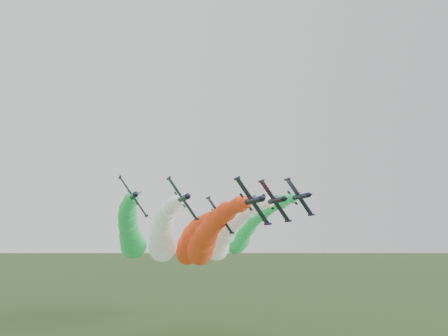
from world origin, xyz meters
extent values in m
cylinder|color=black|center=(-3.04, -15.45, 40.70)|extent=(1.73, 10.12, 1.73)
cone|color=black|center=(-3.04, -21.41, 40.70)|extent=(1.57, 2.02, 1.57)
cone|color=black|center=(-3.04, -9.95, 40.70)|extent=(1.57, 1.01, 1.57)
ellipsoid|color=black|center=(-2.68, -17.70, 40.97)|extent=(1.09, 2.11, 1.14)
cube|color=black|center=(-3.18, -15.68, 40.60)|extent=(6.41, 2.14, 8.84)
cylinder|color=black|center=(-6.33, -15.68, 44.99)|extent=(0.69, 2.92, 0.69)
cylinder|color=black|center=(-0.03, -15.68, 36.22)|extent=(0.69, 2.92, 0.69)
cube|color=black|center=(-1.99, -11.18, 41.46)|extent=(2.19, 1.69, 1.64)
cube|color=black|center=(-2.91, -11.18, 40.80)|extent=(2.58, 1.24, 3.53)
sphere|color=red|center=(-3.04, -11.52, 40.70)|extent=(2.49, 2.49, 2.49)
sphere|color=red|center=(-3.02, -7.95, 40.59)|extent=(3.53, 3.53, 3.53)
sphere|color=red|center=(-2.97, -4.39, 40.37)|extent=(3.26, 3.26, 3.26)
sphere|color=red|center=(-2.87, -0.82, 40.06)|extent=(3.39, 3.39, 3.39)
sphere|color=red|center=(-2.74, 2.75, 39.69)|extent=(4.60, 4.60, 4.60)
sphere|color=red|center=(-2.57, 6.31, 39.25)|extent=(4.47, 4.47, 4.47)
sphere|color=red|center=(-2.36, 9.88, 38.76)|extent=(4.52, 4.52, 4.52)
sphere|color=red|center=(-2.12, 13.45, 38.22)|extent=(5.32, 5.32, 5.32)
sphere|color=red|center=(-1.83, 17.01, 37.63)|extent=(5.02, 5.02, 5.02)
sphere|color=red|center=(-1.51, 20.58, 36.99)|extent=(5.68, 5.68, 5.68)
sphere|color=red|center=(-1.15, 24.15, 36.31)|extent=(5.33, 5.33, 5.33)
sphere|color=red|center=(-0.76, 27.71, 35.59)|extent=(5.94, 5.94, 5.94)
sphere|color=red|center=(-0.32, 31.28, 34.82)|extent=(6.90, 6.90, 6.90)
sphere|color=red|center=(0.15, 34.85, 34.02)|extent=(6.75, 6.75, 6.75)
sphere|color=red|center=(0.66, 38.42, 33.18)|extent=(6.67, 6.67, 6.67)
sphere|color=red|center=(1.21, 41.98, 32.30)|extent=(8.43, 8.43, 8.43)
sphere|color=red|center=(1.79, 45.55, 31.38)|extent=(8.39, 8.39, 8.39)
sphere|color=red|center=(2.41, 49.12, 30.43)|extent=(8.50, 8.50, 8.50)
sphere|color=red|center=(3.07, 52.68, 29.45)|extent=(9.13, 9.13, 9.13)
sphere|color=red|center=(3.77, 56.25, 28.43)|extent=(8.78, 8.78, 8.78)
cylinder|color=black|center=(-14.20, -2.06, 42.03)|extent=(1.73, 10.12, 1.73)
cone|color=black|center=(-14.20, -8.02, 42.03)|extent=(1.57, 2.02, 1.57)
cone|color=black|center=(-14.20, 3.45, 42.03)|extent=(1.57, 1.01, 1.57)
ellipsoid|color=black|center=(-13.83, -4.31, 42.30)|extent=(1.09, 2.11, 1.14)
cube|color=black|center=(-14.34, -2.28, 41.94)|extent=(6.41, 2.14, 8.84)
cylinder|color=black|center=(-17.49, -2.28, 46.32)|extent=(0.69, 2.92, 0.69)
cylinder|color=black|center=(-11.19, -2.28, 37.55)|extent=(0.69, 2.92, 0.69)
cube|color=black|center=(-13.15, 2.21, 42.79)|extent=(2.19, 1.69, 1.64)
cube|color=black|center=(-14.06, 2.21, 42.13)|extent=(2.58, 1.24, 3.53)
sphere|color=white|center=(-14.20, 1.88, 42.03)|extent=(2.61, 2.61, 2.61)
sphere|color=white|center=(-14.18, 5.44, 41.92)|extent=(3.10, 3.10, 3.10)
sphere|color=white|center=(-14.12, 9.01, 41.70)|extent=(3.67, 3.67, 3.67)
sphere|color=white|center=(-14.03, 12.58, 41.39)|extent=(3.94, 3.94, 3.94)
sphere|color=white|center=(-13.90, 16.14, 41.02)|extent=(3.52, 3.52, 3.52)
sphere|color=white|center=(-13.73, 19.71, 40.59)|extent=(4.64, 4.64, 4.64)
sphere|color=white|center=(-13.52, 23.28, 40.09)|extent=(4.38, 4.38, 4.38)
sphere|color=white|center=(-13.27, 26.84, 39.55)|extent=(5.28, 5.28, 5.28)
sphere|color=white|center=(-12.99, 30.41, 38.96)|extent=(5.73, 5.73, 5.73)
sphere|color=white|center=(-12.67, 33.98, 38.32)|extent=(5.26, 5.26, 5.26)
sphere|color=white|center=(-12.31, 37.54, 37.64)|extent=(5.76, 5.76, 5.76)
sphere|color=white|center=(-11.92, 41.11, 36.92)|extent=(6.65, 6.65, 6.65)
sphere|color=white|center=(-11.48, 44.68, 36.15)|extent=(6.14, 6.14, 6.14)
sphere|color=white|center=(-11.01, 48.24, 35.35)|extent=(6.58, 6.58, 6.58)
sphere|color=white|center=(-10.50, 51.81, 34.51)|extent=(8.09, 8.09, 8.09)
sphere|color=white|center=(-9.95, 55.38, 33.63)|extent=(7.62, 7.62, 7.62)
sphere|color=white|center=(-9.37, 58.95, 32.72)|extent=(7.70, 7.70, 7.70)
sphere|color=white|center=(-8.74, 62.51, 31.77)|extent=(8.02, 8.02, 8.02)
sphere|color=white|center=(-8.08, 66.08, 30.78)|extent=(9.41, 9.41, 9.41)
sphere|color=white|center=(-7.38, 69.65, 29.77)|extent=(9.90, 9.90, 9.90)
cylinder|color=black|center=(5.95, -5.58, 41.75)|extent=(1.73, 10.12, 1.73)
cone|color=black|center=(5.95, -11.54, 41.75)|extent=(1.57, 2.02, 1.57)
cone|color=black|center=(5.95, -0.07, 41.75)|extent=(1.57, 1.01, 1.57)
ellipsoid|color=black|center=(6.32, -7.83, 42.01)|extent=(1.09, 2.11, 1.14)
cube|color=black|center=(5.82, -5.80, 41.65)|extent=(6.41, 2.14, 8.84)
cylinder|color=black|center=(2.67, -5.80, 46.03)|extent=(0.69, 2.92, 0.69)
cylinder|color=black|center=(8.97, -5.80, 37.27)|extent=(0.69, 2.92, 0.69)
cube|color=black|center=(7.00, -1.31, 42.50)|extent=(2.19, 1.69, 1.64)
cube|color=black|center=(6.09, -1.31, 41.85)|extent=(2.58, 1.24, 3.53)
sphere|color=white|center=(5.95, -1.64, 41.75)|extent=(2.84, 2.84, 2.84)
sphere|color=white|center=(5.97, 1.92, 41.64)|extent=(2.90, 2.90, 2.90)
sphere|color=white|center=(6.03, 5.49, 41.41)|extent=(3.02, 3.02, 3.02)
sphere|color=white|center=(6.12, 9.06, 41.11)|extent=(3.69, 3.69, 3.69)
sphere|color=white|center=(6.25, 12.62, 40.74)|extent=(4.34, 4.34, 4.34)
sphere|color=white|center=(6.42, 16.19, 40.30)|extent=(4.03, 4.03, 4.03)
sphere|color=white|center=(6.63, 19.76, 39.81)|extent=(4.63, 4.63, 4.63)
sphere|color=white|center=(6.88, 23.32, 39.27)|extent=(5.49, 5.49, 5.49)
sphere|color=white|center=(7.16, 26.89, 38.68)|extent=(5.93, 5.93, 5.93)
sphere|color=white|center=(7.48, 30.46, 38.04)|extent=(5.38, 5.38, 5.38)
sphere|color=white|center=(7.84, 34.02, 37.36)|extent=(6.41, 6.41, 6.41)
sphere|color=white|center=(8.24, 37.59, 36.63)|extent=(5.82, 5.82, 5.82)
sphere|color=white|center=(8.67, 41.16, 35.87)|extent=(7.12, 7.12, 7.12)
sphere|color=white|center=(9.14, 44.72, 35.06)|extent=(7.71, 7.71, 7.71)
sphere|color=white|center=(9.65, 48.29, 34.22)|extent=(6.33, 6.33, 6.33)
sphere|color=white|center=(10.20, 51.86, 33.34)|extent=(7.15, 7.15, 7.15)
sphere|color=white|center=(10.79, 55.42, 32.43)|extent=(7.30, 7.30, 7.30)
sphere|color=white|center=(11.41, 58.99, 31.48)|extent=(7.95, 7.95, 7.95)
sphere|color=white|center=(12.07, 62.56, 30.50)|extent=(8.85, 8.85, 8.85)
sphere|color=white|center=(12.77, 66.13, 29.48)|extent=(8.78, 8.78, 8.78)
cylinder|color=black|center=(-24.03, 6.47, 43.00)|extent=(1.73, 10.12, 1.73)
cone|color=black|center=(-24.03, 0.51, 43.00)|extent=(1.57, 2.02, 1.57)
cone|color=black|center=(-24.03, 11.98, 43.00)|extent=(1.57, 1.01, 1.57)
ellipsoid|color=black|center=(-23.67, 4.22, 43.27)|extent=(1.09, 2.11, 1.14)
cube|color=black|center=(-24.17, 6.25, 42.91)|extent=(6.41, 2.14, 8.84)
cylinder|color=black|center=(-27.32, 6.25, 47.29)|extent=(0.69, 2.92, 0.69)
cylinder|color=black|center=(-21.02, 6.25, 38.52)|extent=(0.69, 2.92, 0.69)
cube|color=black|center=(-22.98, 10.74, 43.76)|extent=(2.19, 1.69, 1.64)
cube|color=black|center=(-23.90, 10.74, 43.10)|extent=(2.58, 1.24, 3.53)
sphere|color=green|center=(-24.03, 10.40, 43.00)|extent=(2.93, 2.93, 2.93)
sphere|color=green|center=(-24.01, 13.97, 42.89)|extent=(3.44, 3.44, 3.44)
sphere|color=green|center=(-23.96, 17.54, 42.67)|extent=(3.58, 3.58, 3.58)
sphere|color=green|center=(-23.86, 21.10, 42.36)|extent=(3.80, 3.80, 3.80)
sphere|color=green|center=(-23.73, 24.67, 41.99)|extent=(4.37, 4.37, 4.37)
sphere|color=green|center=(-23.56, 28.24, 41.55)|extent=(4.96, 4.96, 4.96)
sphere|color=green|center=(-23.35, 31.81, 41.06)|extent=(4.61, 4.61, 4.61)
sphere|color=green|center=(-23.11, 35.37, 40.52)|extent=(5.38, 5.38, 5.38)
sphere|color=green|center=(-22.83, 38.94, 39.93)|extent=(5.77, 5.77, 5.77)
sphere|color=green|center=(-22.50, 42.51, 39.29)|extent=(5.87, 5.87, 5.87)
sphere|color=green|center=(-22.15, 46.07, 38.61)|extent=(5.14, 5.14, 5.14)
sphere|color=green|center=(-21.75, 49.64, 37.89)|extent=(6.46, 6.46, 6.46)
sphere|color=green|center=(-21.32, 53.21, 37.12)|extent=(6.37, 6.37, 6.37)
sphere|color=green|center=(-20.84, 56.77, 36.32)|extent=(6.49, 6.49, 6.49)
sphere|color=green|center=(-20.33, 60.34, 35.48)|extent=(6.89, 6.89, 6.89)
sphere|color=green|center=(-19.79, 63.91, 34.60)|extent=(7.66, 7.66, 7.66)
sphere|color=green|center=(-19.20, 67.47, 33.68)|extent=(8.18, 8.18, 8.18)
sphere|color=green|center=(-18.58, 71.04, 32.74)|extent=(8.65, 8.65, 8.65)
sphere|color=green|center=(-17.92, 74.61, 31.75)|extent=(8.30, 8.30, 8.30)
sphere|color=green|center=(-17.22, 78.17, 30.74)|extent=(9.97, 9.97, 9.97)
cylinder|color=black|center=(16.41, 3.21, 43.70)|extent=(1.73, 10.12, 1.73)
cone|color=black|center=(16.41, -2.75, 43.70)|extent=(1.57, 2.02, 1.57)
cone|color=black|center=(16.41, 8.72, 43.70)|extent=(1.57, 1.01, 1.57)
ellipsoid|color=black|center=(16.77, 0.96, 43.96)|extent=(1.09, 2.11, 1.14)
cube|color=black|center=(16.27, 2.98, 43.60)|extent=(6.41, 2.14, 8.84)
cylinder|color=black|center=(13.12, 2.98, 47.98)|extent=(0.69, 2.92, 0.69)
cylinder|color=black|center=(19.42, 2.98, 39.22)|extent=(0.69, 2.92, 0.69)
cube|color=black|center=(17.46, 7.48, 44.46)|extent=(2.19, 1.69, 1.64)
cube|color=black|center=(16.54, 7.48, 43.80)|extent=(2.58, 1.24, 3.53)
sphere|color=green|center=(16.41, 7.14, 43.70)|extent=(2.63, 2.63, 2.63)
sphere|color=green|center=(16.43, 10.71, 43.59)|extent=(2.90, 2.90, 2.90)
sphere|color=green|center=(16.48, 14.28, 43.37)|extent=(3.94, 3.94, 3.94)
sphere|color=green|center=(16.58, 17.84, 43.06)|extent=(3.61, 3.61, 3.61)
sphere|color=green|center=(16.71, 21.41, 42.69)|extent=(3.68, 3.68, 3.68)
sphere|color=green|center=(16.88, 24.98, 42.25)|extent=(4.21, 4.21, 4.21)
sphere|color=green|center=(17.09, 28.54, 41.76)|extent=(4.37, 4.37, 4.37)
sphere|color=green|center=(17.33, 32.11, 41.22)|extent=(5.39, 5.39, 5.39)
sphere|color=green|center=(17.62, 35.68, 40.63)|extent=(4.70, 4.70, 4.70)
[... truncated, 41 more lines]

